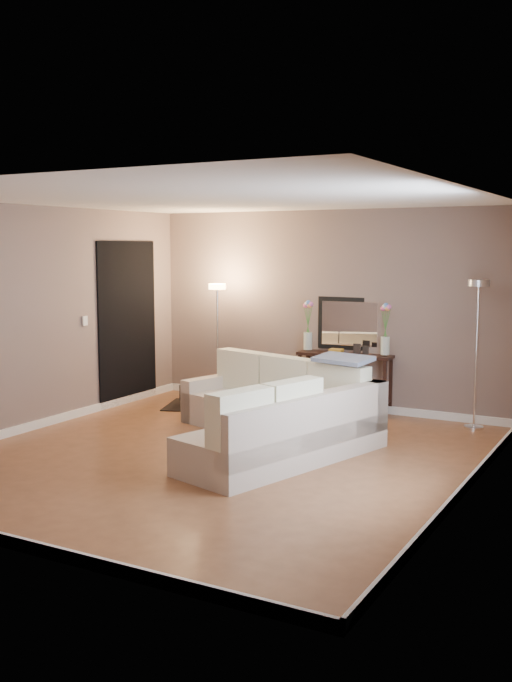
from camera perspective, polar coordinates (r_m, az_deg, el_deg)
The scene contains 23 objects.
floor at distance 7.84m, azimuth -2.85°, elevation -8.68°, with size 5.00×5.50×0.01m, color brown.
ceiling at distance 7.56m, azimuth -2.97°, elevation 10.71°, with size 5.00×5.50×0.01m, color white.
wall_back at distance 10.04m, azimuth 5.41°, elevation 2.36°, with size 5.00×0.02×2.60m, color #76625B.
wall_front at distance 5.46m, azimuth -18.31°, elevation -2.00°, with size 5.00×0.02×2.60m, color #76625B.
wall_left at distance 9.16m, azimuth -16.40°, elevation 1.64°, with size 0.02×5.50×2.60m, color #76625B.
wall_right at distance 6.64m, azimuth 15.87°, elevation -0.34°, with size 0.02×5.50×2.60m, color #76625B.
baseboard_back at distance 10.19m, azimuth 5.27°, elevation -4.67°, with size 5.00×0.03×0.10m, color white.
baseboard_front at distance 5.80m, azimuth -17.63°, elevation -14.25°, with size 5.00×0.03×0.10m, color white.
baseboard_left at distance 9.34m, azimuth -16.02°, elevation -6.02°, with size 0.03×5.50×0.10m, color white.
baseboard_right at distance 6.91m, azimuth 15.30°, elevation -10.66°, with size 0.03×5.50×0.10m, color white.
doorway at distance 10.42m, azimuth -9.61°, elevation 1.36°, with size 0.02×1.20×2.20m, color black.
switch_plate at distance 9.76m, azimuth -12.72°, elevation 1.49°, with size 0.02×0.08×0.12m, color white.
sectional_sofa at distance 8.21m, azimuth 1.56°, elevation -5.63°, with size 2.57×2.91×0.86m.
throw_blanket at distance 8.26m, azimuth 6.56°, elevation -1.34°, with size 0.62×0.35×0.05m, color slate.
console_table at distance 9.90m, azimuth 6.27°, elevation -2.80°, with size 1.25×0.38×0.76m.
leaning_mirror at distance 9.93m, azimuth 7.08°, elevation 1.30°, with size 0.88×0.08×0.69m.
table_decor at distance 9.79m, azimuth 6.65°, elevation -0.67°, with size 0.53×0.12×0.12m.
flower_vase_left at distance 9.98m, azimuth 3.93°, elevation 0.93°, with size 0.14×0.12×0.65m.
flower_vase_right at distance 9.62m, azimuth 9.69°, elevation 0.62°, with size 0.14×0.12×0.65m.
floor_lamp_lit at distance 10.32m, azimuth -2.92°, elevation 1.65°, with size 0.29×0.29×1.62m.
floor_lamp_unlit at distance 9.14m, azimuth 16.29°, elevation 1.23°, with size 0.27×0.27×1.75m.
charcoal_rug at distance 10.22m, azimuth -3.74°, elevation -4.88°, with size 1.06×0.79×0.01m, color black.
black_bag at distance 10.12m, azimuth -4.80°, elevation -3.79°, with size 0.30×0.21×0.19m, color black.
Camera 1 is at (3.97, -6.42, 2.14)m, focal length 40.00 mm.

